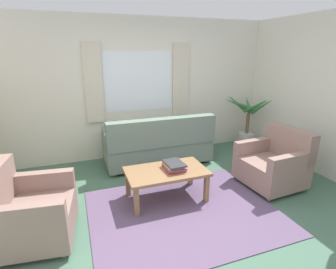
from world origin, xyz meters
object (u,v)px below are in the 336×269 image
couch (159,145)px  potted_plant (247,124)px  armchair_left (27,212)px  armchair_right (274,163)px  book_stack_on_table (174,166)px  coffee_table (166,174)px

couch → potted_plant: 2.02m
armchair_left → potted_plant: 4.31m
potted_plant → armchair_right: bearing=-111.4°
armchair_left → potted_plant: (3.98, 1.64, 0.19)m
armchair_right → book_stack_on_table: (-1.59, 0.17, 0.14)m
armchair_right → potted_plant: potted_plant is taller
armchair_right → book_stack_on_table: bearing=-100.0°
couch → coffee_table: couch is taller
couch → armchair_right: (1.41, -1.37, -0.01)m
armchair_left → potted_plant: bearing=-60.6°
armchair_right → couch: bearing=-138.0°
armchair_left → armchair_right: 3.39m
armchair_right → potted_plant: (0.59, 1.52, 0.19)m
armchair_right → coffee_table: armchair_right is taller
armchair_left → book_stack_on_table: (1.80, 0.29, 0.14)m
book_stack_on_table → couch: bearing=81.8°
coffee_table → potted_plant: potted_plant is taller
coffee_table → potted_plant: 2.66m
coffee_table → book_stack_on_table: 0.15m
couch → potted_plant: bearing=-175.7°
couch → armchair_right: size_ratio=2.12×
armchair_right → potted_plant: size_ratio=0.74×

